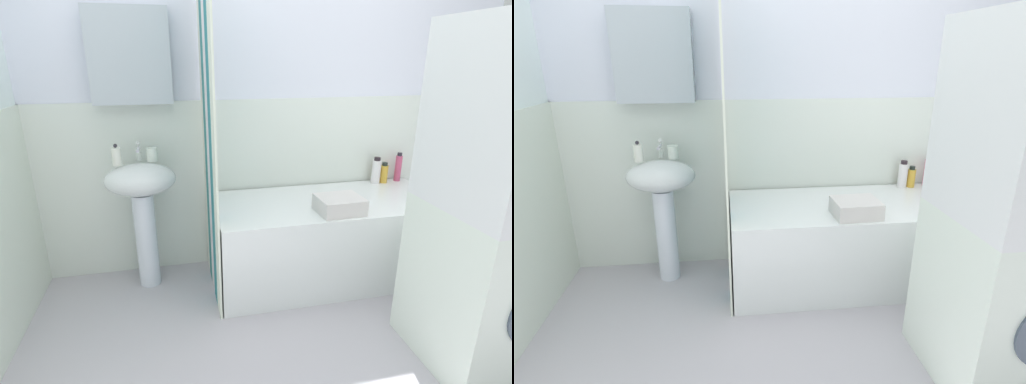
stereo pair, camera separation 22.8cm
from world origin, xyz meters
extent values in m
cube|color=#BAB4BF|center=(0.00, 0.00, -0.02)|extent=(4.80, 5.60, 0.04)
cube|color=white|center=(0.00, 1.27, 1.20)|extent=(3.60, 0.05, 2.40)
cube|color=silver|center=(0.00, 1.24, 0.60)|extent=(3.60, 0.02, 1.20)
cube|color=silver|center=(-0.85, 1.18, 1.47)|extent=(0.48, 0.12, 0.56)
cylinder|color=white|center=(-0.85, 1.03, 0.32)|extent=(0.14, 0.14, 0.64)
ellipsoid|color=white|center=(-0.85, 1.03, 0.74)|extent=(0.44, 0.34, 0.20)
cylinder|color=silver|center=(-0.85, 1.13, 0.87)|extent=(0.03, 0.03, 0.05)
cylinder|color=silver|center=(-0.85, 1.08, 0.92)|extent=(0.02, 0.10, 0.02)
sphere|color=silver|center=(-0.85, 1.13, 0.95)|extent=(0.03, 0.03, 0.03)
cylinder|color=white|center=(-0.98, 1.03, 0.90)|extent=(0.06, 0.06, 0.11)
sphere|color=#2A272E|center=(-0.98, 1.03, 0.97)|extent=(0.02, 0.02, 0.02)
cylinder|color=white|center=(-0.77, 1.09, 0.89)|extent=(0.07, 0.07, 0.08)
cube|color=white|center=(0.36, 0.87, 0.28)|extent=(1.56, 0.69, 0.56)
cube|color=white|center=(-0.43, 0.59, 1.00)|extent=(0.01, 0.14, 2.00)
cube|color=teal|center=(-0.43, 0.73, 1.00)|extent=(0.01, 0.14, 2.00)
cube|color=white|center=(-0.43, 0.87, 1.00)|extent=(0.01, 0.14, 2.00)
cube|color=#2C777A|center=(-0.43, 1.01, 1.00)|extent=(0.01, 0.14, 2.00)
cube|color=white|center=(-0.43, 1.15, 1.00)|extent=(0.01, 0.14, 2.00)
cylinder|color=#C34970|center=(1.05, 1.17, 0.66)|extent=(0.05, 0.05, 0.20)
cylinder|color=#28232D|center=(1.05, 1.17, 0.77)|extent=(0.03, 0.03, 0.02)
cylinder|color=gold|center=(0.92, 1.15, 0.63)|extent=(0.06, 0.06, 0.13)
cylinder|color=black|center=(0.92, 1.15, 0.71)|extent=(0.04, 0.04, 0.02)
cylinder|color=white|center=(0.85, 1.15, 0.65)|extent=(0.07, 0.07, 0.18)
cylinder|color=#281E24|center=(0.85, 1.15, 0.75)|extent=(0.05, 0.05, 0.02)
cube|color=silver|center=(0.34, 0.66, 0.61)|extent=(0.28, 0.23, 0.10)
cube|color=white|center=(0.81, -0.03, 0.41)|extent=(0.59, 0.59, 0.82)
camera|label=1|loc=(-0.66, -1.38, 1.47)|focal=27.06mm
camera|label=2|loc=(-0.43, -1.42, 1.47)|focal=27.06mm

